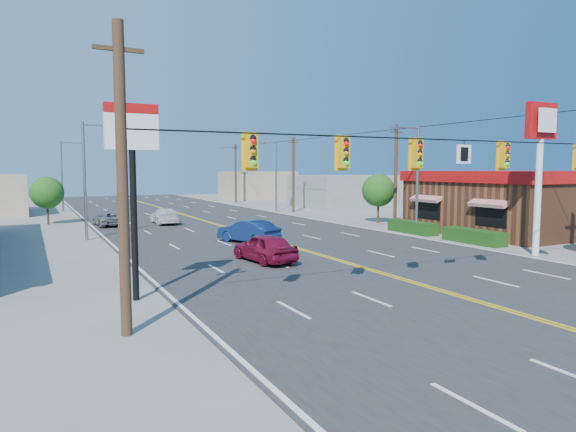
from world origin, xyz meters
name	(u,v)px	position (x,y,z in m)	size (l,w,h in m)	color
ground	(437,291)	(0.00, 0.00, 0.00)	(160.00, 160.00, 0.00)	gray
road	(247,234)	(0.00, 20.00, 0.03)	(20.00, 120.00, 0.06)	#2D2D30
signal_span	(438,168)	(-0.12, 0.00, 4.89)	(24.32, 0.34, 9.00)	#47301E
kfc	(523,201)	(19.90, 12.00, 2.38)	(16.30, 12.40, 4.70)	brown
kfc_pylon	(540,147)	(11.00, 4.00, 6.04)	(2.20, 0.36, 8.50)	white
pizza_hut_sign	(132,160)	(-11.00, 4.00, 5.18)	(1.90, 0.30, 6.85)	black
streetlight_se	(415,174)	(10.79, 14.00, 4.51)	(2.55, 0.25, 8.00)	gray
streetlight_ne	(274,172)	(10.79, 38.00, 4.51)	(2.55, 0.25, 8.00)	gray
streetlight_sw	(88,174)	(-10.79, 22.00, 4.51)	(2.55, 0.25, 8.00)	gray
streetlight_nw	(64,172)	(-10.79, 48.00, 4.51)	(2.55, 0.25, 8.00)	gray
utility_pole_near	(396,177)	(12.20, 18.00, 4.20)	(0.28, 0.28, 8.40)	#47301E
utility_pole_mid	(293,175)	(12.20, 36.00, 4.20)	(0.28, 0.28, 8.40)	#47301E
utility_pole_far	(236,173)	(12.20, 54.00, 4.20)	(0.28, 0.28, 8.40)	#47301E
tree_kfc_rear	(378,190)	(13.50, 22.00, 2.93)	(2.94, 2.94, 4.41)	#47301E
tree_west	(47,193)	(-13.00, 34.00, 2.79)	(2.80, 2.80, 4.20)	#47301E
bld_east_mid	(347,191)	(22.00, 40.00, 2.00)	(12.00, 10.00, 4.00)	gray
bld_east_far	(257,185)	(19.00, 62.00, 2.20)	(10.00, 10.00, 4.40)	tan
car_magenta	(265,249)	(-3.61, 8.78, 0.74)	(1.76, 4.37, 1.49)	maroon
car_blue	(248,232)	(-1.73, 15.53, 0.74)	(1.57, 4.49, 1.48)	navy
car_white	(165,217)	(-3.85, 29.59, 0.68)	(1.90, 4.67, 1.35)	white
car_silver	(108,220)	(-8.54, 30.00, 0.59)	(1.96, 4.24, 1.18)	#96959A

